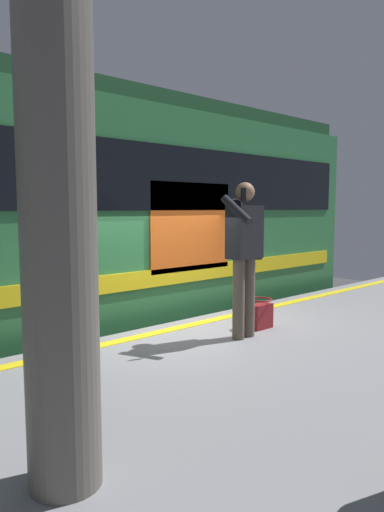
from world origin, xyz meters
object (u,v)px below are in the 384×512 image
at_px(train_carriage, 8,209).
at_px(handbag, 261,315).
at_px(station_column, 56,147).
at_px(passenger, 244,246).

height_order(train_carriage, handbag, train_carriage).
bearing_deg(station_column, handbag, -157.28).
distance_m(handbag, station_column, 4.01).
bearing_deg(train_carriage, handbag, 126.02).
relative_size(passenger, station_column, 0.49).
xyz_separation_m(passenger, station_column, (2.91, 1.29, 0.75)).
xyz_separation_m(passenger, handbag, (-0.46, -0.12, -0.89)).
distance_m(train_carriage, handbag, 3.72).
xyz_separation_m(train_carriage, handbag, (-2.04, 2.81, -1.32)).
bearing_deg(train_carriage, passenger, 118.29).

